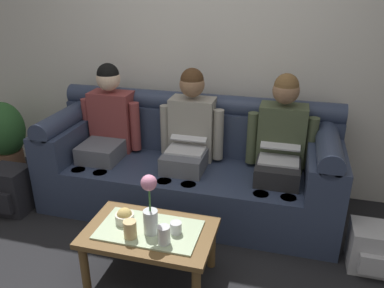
{
  "coord_description": "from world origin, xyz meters",
  "views": [
    {
      "loc": [
        0.81,
        -1.74,
        1.88
      ],
      "look_at": [
        0.1,
        0.9,
        0.71
      ],
      "focal_mm": 35.97,
      "sensor_mm": 36.0,
      "label": 1
    }
  ],
  "objects": [
    {
      "name": "person_middle",
      "position": [
        0.0,
        1.17,
        0.66
      ],
      "size": [
        0.56,
        0.67,
        1.22
      ],
      "color": "#595B66",
      "rests_on": "ground_plane"
    },
    {
      "name": "back_wall_patterned",
      "position": [
        0.0,
        1.7,
        1.45
      ],
      "size": [
        6.0,
        0.12,
        2.9
      ],
      "primitive_type": "cube",
      "color": "silver",
      "rests_on": "ground_plane"
    },
    {
      "name": "cup_far_center",
      "position": [
        -0.08,
        0.08,
        0.45
      ],
      "size": [
        0.08,
        0.08,
        0.12
      ],
      "primitive_type": "cylinder",
      "color": "#DBB77A",
      "rests_on": "coffee_table"
    },
    {
      "name": "backpack_right",
      "position": [
        1.48,
        0.68,
        0.16
      ],
      "size": [
        0.36,
        0.31,
        0.32
      ],
      "color": "#B7B7BC",
      "rests_on": "ground_plane"
    },
    {
      "name": "couch",
      "position": [
        0.0,
        1.17,
        0.37
      ],
      "size": [
        2.49,
        0.88,
        0.96
      ],
      "color": "#2D3851",
      "rests_on": "ground_plane"
    },
    {
      "name": "person_right",
      "position": [
        0.76,
        1.17,
        0.66
      ],
      "size": [
        0.56,
        0.67,
        1.22
      ],
      "color": "#232326",
      "rests_on": "ground_plane"
    },
    {
      "name": "cup_near_right",
      "position": [
        0.18,
        0.2,
        0.43
      ],
      "size": [
        0.07,
        0.07,
        0.08
      ],
      "primitive_type": "cylinder",
      "color": "silver",
      "rests_on": "coffee_table"
    },
    {
      "name": "person_left",
      "position": [
        -0.76,
        1.17,
        0.66
      ],
      "size": [
        0.56,
        0.67,
        1.22
      ],
      "color": "#595B66",
      "rests_on": "ground_plane"
    },
    {
      "name": "snack_bowl",
      "position": [
        -0.18,
        0.22,
        0.43
      ],
      "size": [
        0.13,
        0.13,
        0.1
      ],
      "color": "silver",
      "rests_on": "coffee_table"
    },
    {
      "name": "coffee_table",
      "position": [
        0.0,
        0.19,
        0.33
      ],
      "size": [
        0.84,
        0.53,
        0.39
      ],
      "color": "brown",
      "rests_on": "ground_plane"
    },
    {
      "name": "flower_vase",
      "position": [
        0.03,
        0.16,
        0.59
      ],
      "size": [
        0.1,
        0.1,
        0.41
      ],
      "color": "silver",
      "rests_on": "coffee_table"
    },
    {
      "name": "potted_plant",
      "position": [
        -1.95,
        1.25,
        0.43
      ],
      "size": [
        0.4,
        0.4,
        0.78
      ],
      "color": "brown",
      "rests_on": "ground_plane"
    },
    {
      "name": "backpack_left",
      "position": [
        -1.47,
        0.65,
        0.2
      ],
      "size": [
        0.32,
        0.31,
        0.41
      ],
      "color": "black",
      "rests_on": "ground_plane"
    },
    {
      "name": "cup_near_left",
      "position": [
        0.14,
        0.08,
        0.45
      ],
      "size": [
        0.08,
        0.08,
        0.12
      ],
      "primitive_type": "cylinder",
      "color": "silver",
      "rests_on": "coffee_table"
    }
  ]
}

